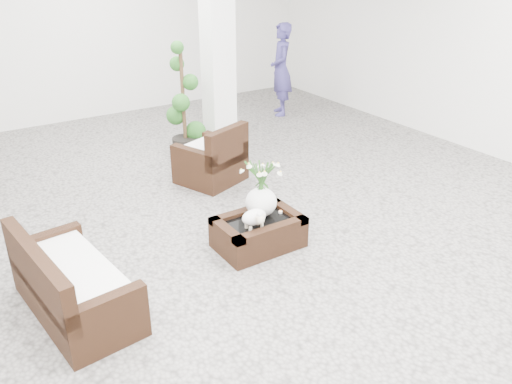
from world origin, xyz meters
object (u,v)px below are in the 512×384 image
coffee_table (258,234)px  loveseat (74,275)px  topiary (183,101)px  armchair (210,153)px

coffee_table → loveseat: size_ratio=0.64×
coffee_table → loveseat: 1.98m
topiary → armchair: bearing=-98.5°
loveseat → topiary: (2.54, 2.99, 0.48)m
coffee_table → armchair: armchair is taller
coffee_table → armchair: 1.90m
coffee_table → loveseat: loveseat is taller
armchair → loveseat: (-2.38, -1.89, -0.03)m
topiary → coffee_table: bearing=-101.2°
armchair → topiary: (0.16, 1.10, 0.44)m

